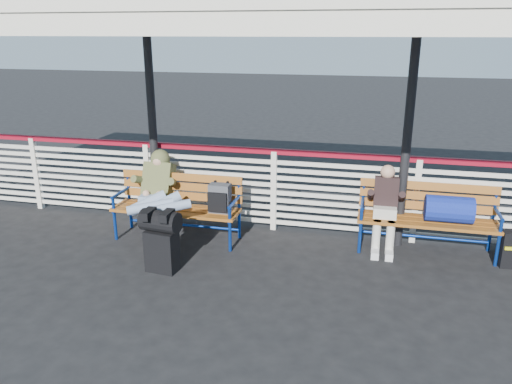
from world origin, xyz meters
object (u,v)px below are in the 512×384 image
(luggage_stack, at_px, (161,238))
(traveler_man, at_px, (157,199))
(bench_left, at_px, (188,200))
(bench_right, at_px, (438,210))
(companion_person, at_px, (385,207))

(luggage_stack, relative_size, traveler_man, 0.48)
(bench_left, xyz_separation_m, traveler_man, (-0.29, -0.35, 0.12))
(bench_left, bearing_deg, bench_right, 5.53)
(luggage_stack, relative_size, bench_left, 0.44)
(bench_left, relative_size, bench_right, 1.00)
(luggage_stack, height_order, companion_person, companion_person)
(bench_right, bearing_deg, traveler_man, -169.52)
(bench_right, bearing_deg, bench_left, -174.47)
(luggage_stack, bearing_deg, bench_right, 29.29)
(bench_left, distance_m, bench_right, 3.40)
(bench_left, bearing_deg, traveler_man, -129.93)
(companion_person, bearing_deg, luggage_stack, -153.34)
(luggage_stack, relative_size, companion_person, 0.69)
(companion_person, bearing_deg, bench_right, 2.99)
(bench_left, distance_m, traveler_man, 0.47)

